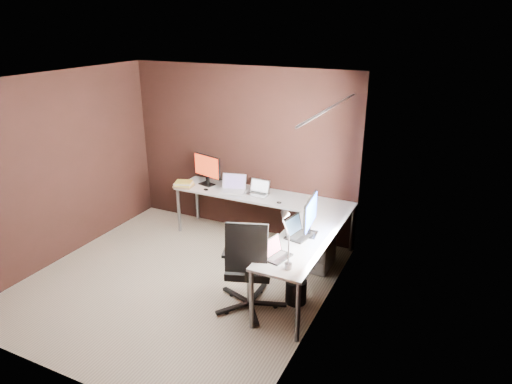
# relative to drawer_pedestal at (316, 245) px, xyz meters

# --- Properties ---
(room) EXTENTS (3.60, 3.60, 2.50)m
(room) POSITION_rel_drawer_pedestal_xyz_m (-1.09, -1.08, 0.98)
(room) COLOR beige
(room) RESTS_ON ground
(desk) EXTENTS (2.65, 2.25, 0.73)m
(desk) POSITION_rel_drawer_pedestal_xyz_m (-0.59, -0.11, 0.38)
(desk) COLOR silver
(desk) RESTS_ON ground
(drawer_pedestal) EXTENTS (0.42, 0.50, 0.60)m
(drawer_pedestal) POSITION_rel_drawer_pedestal_xyz_m (0.00, 0.00, 0.00)
(drawer_pedestal) COLOR silver
(drawer_pedestal) RESTS_ON ground
(monitor_left) EXTENTS (0.52, 0.21, 0.47)m
(monitor_left) POSITION_rel_drawer_pedestal_xyz_m (-1.89, 0.39, 0.69)
(monitor_left) COLOR black
(monitor_left) RESTS_ON desk
(monitor_right) EXTENTS (0.16, 0.57, 0.47)m
(monitor_right) POSITION_rel_drawer_pedestal_xyz_m (0.09, -0.58, 0.70)
(monitor_right) COLOR black
(monitor_right) RESTS_ON desk
(laptop_white) EXTENTS (0.41, 0.33, 0.24)m
(laptop_white) POSITION_rel_drawer_pedestal_xyz_m (-1.41, 0.32, 0.48)
(laptop_white) COLOR silver
(laptop_white) RESTS_ON desk
(laptop_silver) EXTENTS (0.32, 0.23, 0.21)m
(laptop_silver) POSITION_rel_drawer_pedestal_xyz_m (-1.01, 0.36, 0.48)
(laptop_silver) COLOR silver
(laptop_silver) RESTS_ON desk
(laptop_black_big) EXTENTS (0.30, 0.37, 0.22)m
(laptop_black_big) POSITION_rel_drawer_pedestal_xyz_m (-0.03, -0.67, 0.48)
(laptop_black_big) COLOR black
(laptop_black_big) RESTS_ON desk
(laptop_black_small) EXTENTS (0.27, 0.34, 0.20)m
(laptop_black_small) POSITION_rel_drawer_pedestal_xyz_m (-0.06, -1.24, 0.47)
(laptop_black_small) COLOR black
(laptop_black_small) RESTS_ON desk
(book_stack) EXTENTS (0.31, 0.27, 0.09)m
(book_stack) POSITION_rel_drawer_pedestal_xyz_m (-2.16, 0.15, 0.47)
(book_stack) COLOR #8E714C
(book_stack) RESTS_ON desk
(mouse_left) EXTENTS (0.09, 0.06, 0.03)m
(mouse_left) POSITION_rel_drawer_pedestal_xyz_m (-1.78, 0.15, 0.45)
(mouse_left) COLOR black
(mouse_left) RESTS_ON desk
(mouse_corner) EXTENTS (0.08, 0.06, 0.03)m
(mouse_corner) POSITION_rel_drawer_pedestal_xyz_m (-0.60, 0.16, 0.44)
(mouse_corner) COLOR black
(mouse_corner) RESTS_ON desk
(desk_lamp) EXTENTS (0.19, 0.22, 0.59)m
(desk_lamp) POSITION_rel_drawer_pedestal_xyz_m (0.09, -1.34, 0.80)
(desk_lamp) COLOR slate
(desk_lamp) RESTS_ON desk
(office_chair) EXTENTS (0.64, 0.68, 1.14)m
(office_chair) POSITION_rel_drawer_pedestal_xyz_m (-0.37, -1.25, 0.03)
(office_chair) COLOR black
(office_chair) RESTS_ON ground
(wastebasket) EXTENTS (0.32, 0.32, 0.28)m
(wastebasket) POSITION_rel_drawer_pedestal_xyz_m (0.07, -0.91, -0.16)
(wastebasket) COLOR black
(wastebasket) RESTS_ON ground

